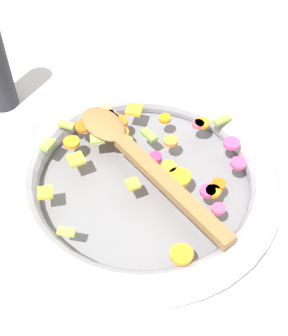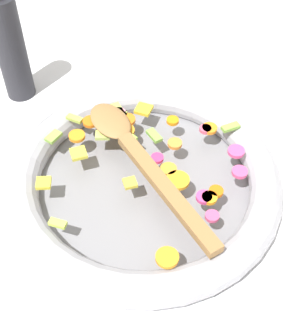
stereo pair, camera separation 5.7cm
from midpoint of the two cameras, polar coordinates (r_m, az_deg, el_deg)
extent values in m
plane|color=silver|center=(0.74, -2.19, -2.64)|extent=(4.00, 4.00, 0.00)
cylinder|color=slate|center=(0.74, -2.20, -2.35)|extent=(0.37, 0.37, 0.01)
torus|color=#9E9EA5|center=(0.72, -2.24, -1.41)|extent=(0.42, 0.42, 0.05)
cylinder|color=orange|center=(0.75, -5.16, 4.21)|extent=(0.03, 0.03, 0.01)
cylinder|color=orange|center=(0.77, 0.46, 5.96)|extent=(0.03, 0.03, 0.01)
cylinder|color=orange|center=(0.67, 6.07, -2.96)|extent=(0.02, 0.02, 0.01)
cylinder|color=orange|center=(0.77, -9.54, 4.92)|extent=(0.04, 0.04, 0.01)
cylinder|color=orange|center=(0.73, 1.08, 3.21)|extent=(0.03, 0.03, 0.01)
cylinder|color=orange|center=(0.77, 5.02, 5.38)|extent=(0.03, 0.03, 0.01)
cylinder|color=orange|center=(0.69, 2.01, -1.22)|extent=(0.05, 0.05, 0.01)
cylinder|color=orange|center=(0.75, -6.55, 4.13)|extent=(0.04, 0.04, 0.01)
cylinder|color=orange|center=(0.61, 1.93, -10.60)|extent=(0.04, 0.04, 0.01)
cylinder|color=orange|center=(0.75, -10.98, 3.02)|extent=(0.03, 0.03, 0.01)
cylinder|color=orange|center=(0.77, -5.14, 5.58)|extent=(0.04, 0.04, 0.01)
cylinder|color=orange|center=(0.68, 6.76, -2.11)|extent=(0.03, 0.03, 0.01)
cylinder|color=orange|center=(0.70, 0.72, 0.28)|extent=(0.03, 0.03, 0.01)
cube|color=#81B648|center=(0.74, -1.56, 3.96)|extent=(0.03, 0.03, 0.01)
cube|color=#9DBB50|center=(0.79, -6.45, 6.72)|extent=(0.03, 0.03, 0.01)
cube|color=#88B949|center=(0.75, -13.78, 2.66)|extent=(0.03, 0.03, 0.01)
cube|color=#BDDC4B|center=(0.64, -11.95, -7.74)|extent=(0.03, 0.01, 0.01)
cube|color=#B4C85B|center=(0.75, -7.88, 3.43)|extent=(0.03, 0.02, 0.01)
cube|color=#BADB55|center=(0.78, -6.28, 6.05)|extent=(0.03, 0.01, 0.01)
cube|color=#AEC54B|center=(0.78, -11.52, 5.09)|extent=(0.03, 0.02, 0.01)
cube|color=#8CBA43|center=(0.74, -4.62, 3.53)|extent=(0.03, 0.03, 0.01)
cube|color=#88C047|center=(0.78, 7.47, 5.73)|extent=(0.03, 0.03, 0.01)
cylinder|color=#DA516D|center=(0.76, 4.53, 5.26)|extent=(0.03, 0.03, 0.01)
cylinder|color=#E14A82|center=(0.71, 9.22, 0.48)|extent=(0.03, 0.03, 0.01)
cylinder|color=#E24986|center=(0.74, 8.50, 2.89)|extent=(0.03, 0.03, 0.01)
cylinder|color=pink|center=(0.78, -6.27, 6.27)|extent=(0.03, 0.03, 0.01)
cylinder|color=#DD356F|center=(0.71, -0.84, 1.24)|extent=(0.02, 0.02, 0.01)
cylinder|color=#D44083|center=(0.67, 5.42, -2.94)|extent=(0.03, 0.03, 0.01)
cylinder|color=#D74C7B|center=(0.65, 6.67, -5.11)|extent=(0.02, 0.02, 0.01)
cube|color=yellow|center=(0.69, -14.27, -3.03)|extent=(0.03, 0.03, 0.01)
cube|color=gold|center=(0.72, -10.52, 0.94)|extent=(0.03, 0.03, 0.01)
cube|color=gold|center=(0.68, -3.77, -2.08)|extent=(0.03, 0.03, 0.01)
cube|color=yellow|center=(0.79, -3.26, 7.02)|extent=(0.03, 0.03, 0.01)
cube|color=olive|center=(0.66, 0.76, -2.45)|extent=(0.17, 0.20, 0.01)
ellipsoid|color=olive|center=(0.75, -7.11, 5.28)|extent=(0.10, 0.11, 0.01)
camera|label=1|loc=(0.03, -92.31, -2.66)|focal=50.00mm
camera|label=2|loc=(0.03, 87.69, 2.66)|focal=50.00mm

